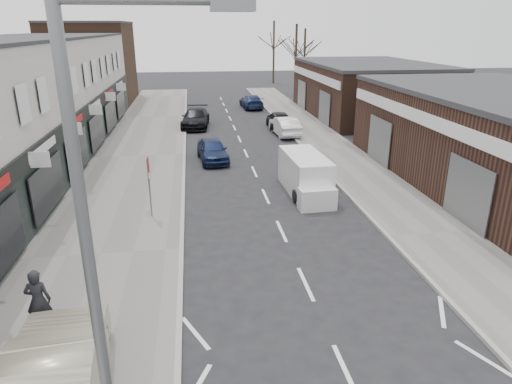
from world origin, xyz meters
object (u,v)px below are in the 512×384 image
object	(u,v)px
parked_car_right_a	(285,126)
parked_car_right_c	(251,101)
street_lamp	(105,275)
parked_car_left_a	(212,150)
parked_car_right_b	(279,120)
warning_sign	(149,169)
parked_car_left_b	(195,118)
pedestrian	(38,300)
sedan_on_pavement	(55,379)
white_van	(306,175)

from	to	relation	value
parked_car_right_a	parked_car_right_c	bearing A→B (deg)	-89.71
street_lamp	parked_car_left_a	world-z (taller)	street_lamp
parked_car_right_b	warning_sign	bearing A→B (deg)	65.64
parked_car_left_b	parked_car_right_c	size ratio (longest dim) A/B	1.11
parked_car_right_b	pedestrian	bearing A→B (deg)	68.32
sedan_on_pavement	pedestrian	bearing A→B (deg)	-73.94
pedestrian	parked_car_left_a	bearing A→B (deg)	-109.23
street_lamp	parked_car_left_a	bearing A→B (deg)	83.78
street_lamp	sedan_on_pavement	xyz separation A→B (m)	(-1.78, 2.42, -3.65)
pedestrian	parked_car_right_b	size ratio (longest dim) A/B	0.42
sedan_on_pavement	parked_car_left_b	bearing A→B (deg)	-101.96
warning_sign	parked_car_left_a	distance (m)	9.17
parked_car_left_a	parked_car_right_c	world-z (taller)	parked_car_left_a
warning_sign	white_van	size ratio (longest dim) A/B	0.55
street_lamp	pedestrian	xyz separation A→B (m)	(-2.95, 5.37, -3.62)
street_lamp	parked_car_right_a	world-z (taller)	street_lamp
sedan_on_pavement	street_lamp	bearing A→B (deg)	120.75
parked_car_right_b	parked_car_right_c	bearing A→B (deg)	-82.46
white_van	parked_car_left_b	bearing A→B (deg)	104.61
pedestrian	parked_car_left_a	xyz separation A→B (m)	(5.28, 15.98, -0.32)
parked_car_right_a	parked_car_left_b	bearing A→B (deg)	-34.70
street_lamp	warning_sign	xyz separation A→B (m)	(-0.63, 12.80, -2.42)
street_lamp	parked_car_left_b	xyz separation A→B (m)	(1.46, 31.50, -3.88)
parked_car_right_a	parked_car_right_b	distance (m)	2.47
pedestrian	parked_car_right_b	world-z (taller)	pedestrian
pedestrian	parked_car_right_b	distance (m)	27.02
white_van	pedestrian	bearing A→B (deg)	-136.87
white_van	pedestrian	world-z (taller)	pedestrian
parked_car_left_a	parked_car_right_a	bearing A→B (deg)	42.07
parked_car_right_a	parked_car_right_c	xyz separation A→B (m)	(-0.91, 12.39, -0.03)
pedestrian	parked_car_right_b	bearing A→B (deg)	-114.93
street_lamp	white_van	bearing A→B (deg)	66.57
warning_sign	sedan_on_pavement	distance (m)	10.52
warning_sign	parked_car_right_b	distance (m)	19.36
parked_car_left_b	white_van	bearing A→B (deg)	-67.31
parked_car_right_b	sedan_on_pavement	bearing A→B (deg)	72.76
warning_sign	pedestrian	bearing A→B (deg)	-107.32
pedestrian	parked_car_right_c	distance (m)	36.05
white_van	parked_car_right_b	bearing A→B (deg)	81.77
warning_sign	parked_car_right_a	distance (m)	17.20
parked_car_left_a	parked_car_right_c	size ratio (longest dim) A/B	0.87
sedan_on_pavement	pedestrian	distance (m)	3.17
street_lamp	parked_car_right_c	size ratio (longest dim) A/B	1.74
warning_sign	parked_car_left_b	size ratio (longest dim) A/B	0.53
pedestrian	parked_car_left_b	world-z (taller)	pedestrian
white_van	sedan_on_pavement	bearing A→B (deg)	-125.83
parked_car_left_b	parked_car_right_b	distance (m)	6.72
parked_car_left_a	parked_car_left_b	distance (m)	10.19
white_van	parked_car_right_a	bearing A→B (deg)	80.66
white_van	parked_car_left_a	size ratio (longest dim) A/B	1.22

